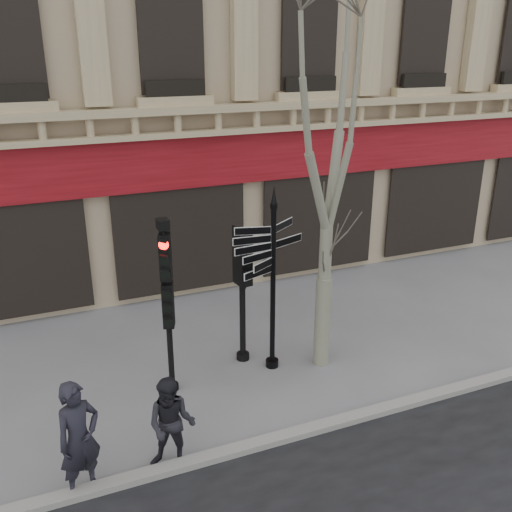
{
  "coord_description": "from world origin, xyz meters",
  "views": [
    {
      "loc": [
        -3.52,
        -8.57,
        6.37
      ],
      "look_at": [
        0.3,
        0.6,
        2.61
      ],
      "focal_mm": 40.0,
      "sensor_mm": 36.0,
      "label": 1
    }
  ],
  "objects_px": {
    "pedestrian_b": "(172,425)",
    "plane_tree": "(332,106)",
    "traffic_signal_main": "(167,287)",
    "fingerpost": "(273,250)",
    "traffic_signal_secondary": "(242,273)",
    "pedestrian_a": "(79,439)"
  },
  "relations": [
    {
      "from": "fingerpost",
      "to": "traffic_signal_main",
      "type": "height_order",
      "value": "fingerpost"
    },
    {
      "from": "fingerpost",
      "to": "pedestrian_a",
      "type": "relative_size",
      "value": 2.06
    },
    {
      "from": "plane_tree",
      "to": "pedestrian_b",
      "type": "relative_size",
      "value": 4.72
    },
    {
      "from": "fingerpost",
      "to": "pedestrian_a",
      "type": "xyz_separation_m",
      "value": [
        -4.04,
        -2.12,
        -1.65
      ]
    },
    {
      "from": "pedestrian_a",
      "to": "fingerpost",
      "type": "bearing_deg",
      "value": 2.01
    },
    {
      "from": "traffic_signal_main",
      "to": "traffic_signal_secondary",
      "type": "distance_m",
      "value": 1.77
    },
    {
      "from": "traffic_signal_main",
      "to": "pedestrian_b",
      "type": "bearing_deg",
      "value": -84.14
    },
    {
      "from": "traffic_signal_secondary",
      "to": "plane_tree",
      "type": "distance_m",
      "value": 3.68
    },
    {
      "from": "traffic_signal_secondary",
      "to": "pedestrian_b",
      "type": "relative_size",
      "value": 1.78
    },
    {
      "from": "fingerpost",
      "to": "traffic_signal_main",
      "type": "relative_size",
      "value": 1.11
    },
    {
      "from": "traffic_signal_main",
      "to": "traffic_signal_secondary",
      "type": "bearing_deg",
      "value": 37.63
    },
    {
      "from": "fingerpost",
      "to": "traffic_signal_secondary",
      "type": "bearing_deg",
      "value": 122.21
    },
    {
      "from": "fingerpost",
      "to": "pedestrian_b",
      "type": "xyz_separation_m",
      "value": [
        -2.66,
        -2.12,
        -1.79
      ]
    },
    {
      "from": "traffic_signal_main",
      "to": "pedestrian_b",
      "type": "xyz_separation_m",
      "value": [
        -0.53,
        -2.1,
        -1.39
      ]
    },
    {
      "from": "pedestrian_b",
      "to": "plane_tree",
      "type": "bearing_deg",
      "value": 53.38
    },
    {
      "from": "traffic_signal_main",
      "to": "traffic_signal_secondary",
      "type": "height_order",
      "value": "traffic_signal_main"
    },
    {
      "from": "traffic_signal_secondary",
      "to": "pedestrian_b",
      "type": "bearing_deg",
      "value": -139.32
    },
    {
      "from": "plane_tree",
      "to": "pedestrian_b",
      "type": "xyz_separation_m",
      "value": [
        -3.66,
        -1.85,
        -4.47
      ]
    },
    {
      "from": "plane_tree",
      "to": "pedestrian_a",
      "type": "distance_m",
      "value": 6.89
    },
    {
      "from": "pedestrian_a",
      "to": "traffic_signal_main",
      "type": "bearing_deg",
      "value": 22.05
    },
    {
      "from": "traffic_signal_secondary",
      "to": "pedestrian_a",
      "type": "bearing_deg",
      "value": -152.99
    },
    {
      "from": "pedestrian_b",
      "to": "traffic_signal_main",
      "type": "bearing_deg",
      "value": 102.39
    }
  ]
}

